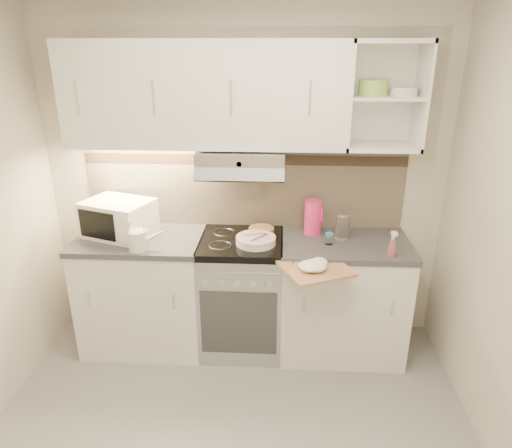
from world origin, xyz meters
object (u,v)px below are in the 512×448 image
cutting_board (316,268)px  glass_jar (343,226)px  electric_range (242,293)px  watering_can (139,239)px  spray_bottle (392,246)px  plate_stack (256,240)px  microwave (119,218)px  pink_pitcher (313,217)px

cutting_board → glass_jar: bearing=38.9°
electric_range → watering_can: bearing=-162.2°
glass_jar → cutting_board: bearing=-116.6°
spray_bottle → electric_range: bearing=166.8°
plate_stack → glass_jar: glass_jar is taller
watering_can → glass_jar: 1.43m
electric_range → cutting_board: size_ratio=2.22×
electric_range → watering_can: (-0.68, -0.22, 0.53)m
plate_stack → cutting_board: 0.51m
electric_range → microwave: size_ratio=1.62×
watering_can → spray_bottle: size_ratio=1.34×
cutting_board → microwave: bearing=139.3°
watering_can → glass_jar: (1.41, 0.27, 0.02)m
plate_stack → spray_bottle: size_ratio=1.50×
cutting_board → spray_bottle: bearing=-7.0°
microwave → spray_bottle: (1.92, -0.25, -0.06)m
watering_can → pink_pitcher: bearing=5.7°
pink_pitcher → spray_bottle: pink_pitcher is taller
microwave → cutting_board: bearing=3.5°
pink_pitcher → glass_jar: bearing=-7.7°
plate_stack → cutting_board: size_ratio=0.70×
electric_range → microwave: bearing=178.1°
electric_range → pink_pitcher: pink_pitcher is taller
watering_can → glass_jar: watering_can is taller
watering_can → spray_bottle: (1.70, -0.00, -0.00)m
microwave → watering_can: bearing=-28.7°
microwave → pink_pitcher: size_ratio=2.15×
microwave → spray_bottle: microwave is taller
glass_jar → plate_stack: bearing=-168.8°
microwave → glass_jar: 1.63m
microwave → plate_stack: size_ratio=1.97×
microwave → watering_can: size_ratio=2.19×
microwave → glass_jar: microwave is taller
pink_pitcher → glass_jar: pink_pitcher is taller
watering_can → electric_range: bearing=6.6°
plate_stack → glass_jar: bearing=11.2°
pink_pitcher → spray_bottle: (0.50, -0.36, -0.06)m
pink_pitcher → plate_stack: bearing=-135.0°
watering_can → glass_jar: size_ratio=1.26×
electric_range → spray_bottle: (1.02, -0.22, 0.52)m
pink_pitcher → spray_bottle: size_ratio=1.37×
plate_stack → pink_pitcher: (0.41, 0.22, 0.10)m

